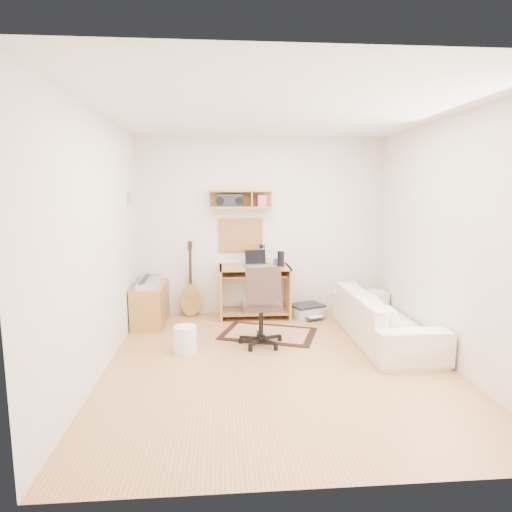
{
  "coord_description": "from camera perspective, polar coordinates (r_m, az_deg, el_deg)",
  "views": [
    {
      "loc": [
        -0.59,
        -4.41,
        1.83
      ],
      "look_at": [
        -0.15,
        1.05,
        1.0
      ],
      "focal_mm": 30.61,
      "sensor_mm": 36.0,
      "label": 1
    }
  ],
  "objects": [
    {
      "name": "right_wall",
      "position": [
        5.05,
        23.76,
        1.85
      ],
      "size": [
        0.01,
        4.0,
        2.6
      ],
      "primitive_type": "cube",
      "color": "silver",
      "rests_on": "ground"
    },
    {
      "name": "boombox",
      "position": [
        6.29,
        -3.5,
        7.23
      ],
      "size": [
        0.36,
        0.17,
        0.19
      ],
      "primitive_type": "cube",
      "color": "black",
      "rests_on": "wall_shelf"
    },
    {
      "name": "wall_shelf",
      "position": [
        6.3,
        -1.98,
        7.42
      ],
      "size": [
        0.9,
        0.25,
        0.26
      ],
      "primitive_type": "cube",
      "color": "#B67D40",
      "rests_on": "back_wall"
    },
    {
      "name": "desk",
      "position": [
        6.33,
        -0.18,
        -4.69
      ],
      "size": [
        1.0,
        0.55,
        0.75
      ],
      "primitive_type": null,
      "color": "#B67D40",
      "rests_on": "floor"
    },
    {
      "name": "cabinet",
      "position": [
        6.24,
        -13.66,
        -6.06
      ],
      "size": [
        0.4,
        0.9,
        0.55
      ],
      "primitive_type": "cube",
      "color": "#B67D40",
      "rests_on": "floor"
    },
    {
      "name": "pencil_cup",
      "position": [
        6.37,
        2.57,
        -0.73
      ],
      "size": [
        0.07,
        0.07,
        0.09
      ],
      "primitive_type": "cylinder",
      "color": "#394DAB",
      "rests_on": "desk"
    },
    {
      "name": "sofa",
      "position": [
        5.6,
        16.29,
        -6.64
      ],
      "size": [
        0.58,
        2.0,
        0.78
      ],
      "primitive_type": "imported",
      "rotation": [
        0.0,
        0.0,
        1.57
      ],
      "color": "beige",
      "rests_on": "floor"
    },
    {
      "name": "laptop",
      "position": [
        6.21,
        0.07,
        -0.34
      ],
      "size": [
        0.33,
        0.33,
        0.23
      ],
      "primitive_type": null,
      "rotation": [
        0.0,
        0.0,
        0.1
      ],
      "color": "silver",
      "rests_on": "desk"
    },
    {
      "name": "music_keyboard",
      "position": [
        6.17,
        -13.76,
        -3.29
      ],
      "size": [
        0.24,
        0.78,
        0.07
      ],
      "primitive_type": "cube",
      "color": "#B2B5BA",
      "rests_on": "cabinet"
    },
    {
      "name": "rug",
      "position": [
        5.69,
        1.62,
        -10.07
      ],
      "size": [
        1.35,
        1.12,
        0.02
      ],
      "primitive_type": "cube",
      "rotation": [
        0.0,
        0.0,
        -0.34
      ],
      "color": "beige",
      "rests_on": "floor"
    },
    {
      "name": "speaker",
      "position": [
        6.22,
        3.26,
        -0.37
      ],
      "size": [
        0.1,
        0.1,
        0.22
      ],
      "primitive_type": "cylinder",
      "color": "black",
      "rests_on": "desk"
    },
    {
      "name": "ceiling",
      "position": [
        4.52,
        3.12,
        18.48
      ],
      "size": [
        3.6,
        4.0,
        0.01
      ],
      "primitive_type": "cube",
      "color": "white",
      "rests_on": "ground"
    },
    {
      "name": "waste_basket",
      "position": [
        5.1,
        -9.22,
        -10.7
      ],
      "size": [
        0.33,
        0.33,
        0.31
      ],
      "primitive_type": "cylinder",
      "rotation": [
        0.0,
        0.0,
        0.34
      ],
      "color": "white",
      "rests_on": "floor"
    },
    {
      "name": "printer",
      "position": [
        6.44,
        6.66,
        -7.17
      ],
      "size": [
        0.57,
        0.51,
        0.18
      ],
      "primitive_type": "cube",
      "rotation": [
        0.0,
        0.0,
        0.38
      ],
      "color": "#A5A8AA",
      "rests_on": "floor"
    },
    {
      "name": "cork_board",
      "position": [
        6.43,
        -2.0,
        2.72
      ],
      "size": [
        0.64,
        0.03,
        0.49
      ],
      "primitive_type": "cube",
      "color": "tan",
      "rests_on": "back_wall"
    },
    {
      "name": "floor",
      "position": [
        4.81,
        2.86,
        -13.8
      ],
      "size": [
        3.6,
        4.0,
        0.01
      ],
      "primitive_type": "cube",
      "color": "tan",
      "rests_on": "ground"
    },
    {
      "name": "task_chair",
      "position": [
        5.17,
        0.68,
        -6.36
      ],
      "size": [
        0.52,
        0.52,
        0.99
      ],
      "primitive_type": null,
      "rotation": [
        0.0,
        0.0,
        0.03
      ],
      "color": "#392722",
      "rests_on": "floor"
    },
    {
      "name": "left_wall",
      "position": [
        4.61,
        -19.87,
        1.49
      ],
      "size": [
        0.01,
        4.0,
        2.6
      ],
      "primitive_type": "cube",
      "color": "silver",
      "rests_on": "ground"
    },
    {
      "name": "desk_lamp",
      "position": [
        6.38,
        1.13,
        0.25
      ],
      "size": [
        0.1,
        0.1,
        0.31
      ],
      "primitive_type": null,
      "color": "black",
      "rests_on": "desk"
    },
    {
      "name": "wall_photo",
      "position": [
        6.03,
        -16.19,
        7.23
      ],
      "size": [
        0.02,
        0.2,
        0.15
      ],
      "primitive_type": "cube",
      "color": "#4C8CBF",
      "rests_on": "left_wall"
    },
    {
      "name": "back_wall",
      "position": [
        6.47,
        0.65,
        3.91
      ],
      "size": [
        3.6,
        0.01,
        2.6
      ],
      "primitive_type": "cube",
      "color": "silver",
      "rests_on": "ground"
    },
    {
      "name": "guitar",
      "position": [
        6.42,
        -8.59,
        -2.99
      ],
      "size": [
        0.31,
        0.22,
        1.1
      ],
      "primitive_type": null,
      "rotation": [
        0.0,
        0.0,
        0.12
      ],
      "color": "#A47632",
      "rests_on": "floor"
    }
  ]
}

